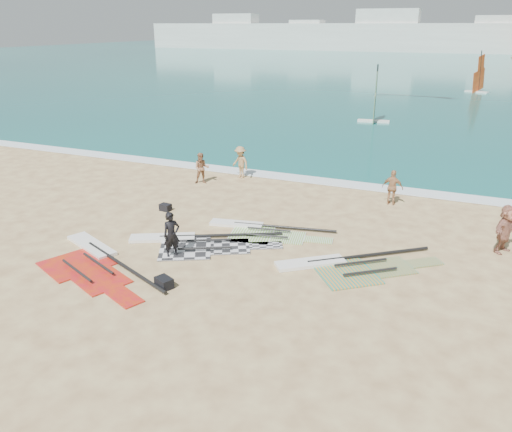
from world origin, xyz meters
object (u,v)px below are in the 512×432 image
at_px(rig_red, 94,261).
at_px(beachgoer_mid, 240,162).
at_px(rig_grey, 193,242).
at_px(beachgoer_back, 393,188).
at_px(beachgoer_right, 506,229).
at_px(rig_orange, 347,266).
at_px(gear_bag_far, 164,283).
at_px(rig_green, 258,230).
at_px(person_wetsuit, 172,235).
at_px(beachgoer_left, 202,168).
at_px(gear_bag_near, 165,207).

height_order(rig_red, beachgoer_mid, beachgoer_mid).
relative_size(rig_grey, beachgoer_back, 3.59).
relative_size(rig_red, beachgoer_back, 3.60).
relative_size(rig_grey, beachgoer_right, 3.25).
xyz_separation_m(rig_red, beachgoer_back, (8.45, 10.01, 0.75)).
xyz_separation_m(rig_orange, rig_red, (-8.08, -3.05, 0.00)).
bearing_deg(gear_bag_far, rig_green, 79.76).
xyz_separation_m(person_wetsuit, beachgoer_back, (6.18, 8.59, -0.03)).
distance_m(rig_green, person_wetsuit, 3.87).
relative_size(rig_orange, beachgoer_back, 3.33).
distance_m(rig_red, gear_bag_far, 3.25).
height_order(gear_bag_far, beachgoer_left, beachgoer_left).
distance_m(gear_bag_near, beachgoer_back, 10.16).
xyz_separation_m(rig_orange, beachgoer_mid, (-7.69, 8.13, 0.80)).
relative_size(rig_red, beachgoer_left, 3.64).
distance_m(rig_green, gear_bag_near, 4.72).
relative_size(rig_green, beachgoer_back, 3.23).
xyz_separation_m(rig_red, person_wetsuit, (2.27, 1.42, 0.78)).
bearing_deg(rig_green, beachgoer_left, 126.42).
distance_m(gear_bag_near, gear_bag_far, 6.96).
bearing_deg(rig_orange, gear_bag_near, 127.40).
xyz_separation_m(rig_red, beachgoer_mid, (0.39, 11.18, 0.80)).
relative_size(rig_red, beachgoer_right, 3.26).
bearing_deg(person_wetsuit, beachgoer_mid, 46.84).
bearing_deg(rig_grey, beachgoer_left, 88.83).
bearing_deg(rig_grey, rig_green, 21.05).
bearing_deg(beachgoer_mid, rig_grey, -53.30).
xyz_separation_m(rig_green, rig_orange, (3.94, -1.67, 0.00)).
distance_m(rig_red, person_wetsuit, 2.79).
bearing_deg(rig_grey, gear_bag_far, -102.46).
distance_m(rig_grey, rig_orange, 5.76).
relative_size(rig_green, gear_bag_far, 9.38).
relative_size(person_wetsuit, beachgoer_right, 0.94).
bearing_deg(beachgoer_mid, rig_green, -36.02).
bearing_deg(beachgoer_mid, beachgoer_right, 3.04).
bearing_deg(rig_red, rig_grey, 72.50).
distance_m(rig_grey, rig_green, 2.73).
distance_m(rig_grey, gear_bag_near, 3.90).
height_order(rig_orange, beachgoer_mid, beachgoer_mid).
distance_m(rig_grey, person_wetsuit, 1.48).
bearing_deg(rig_green, beachgoer_right, 0.36).
relative_size(rig_green, gear_bag_near, 10.96).
height_order(rig_green, rig_orange, rig_orange).
bearing_deg(rig_grey, rig_orange, -23.65).
relative_size(gear_bag_far, beachgoer_right, 0.31).
height_order(beachgoer_back, beachgoer_right, beachgoer_right).
xyz_separation_m(beachgoer_mid, beachgoer_back, (8.06, -1.17, -0.05)).
relative_size(rig_red, person_wetsuit, 3.48).
distance_m(person_wetsuit, beachgoer_back, 10.58).
bearing_deg(person_wetsuit, gear_bag_near, 71.67).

